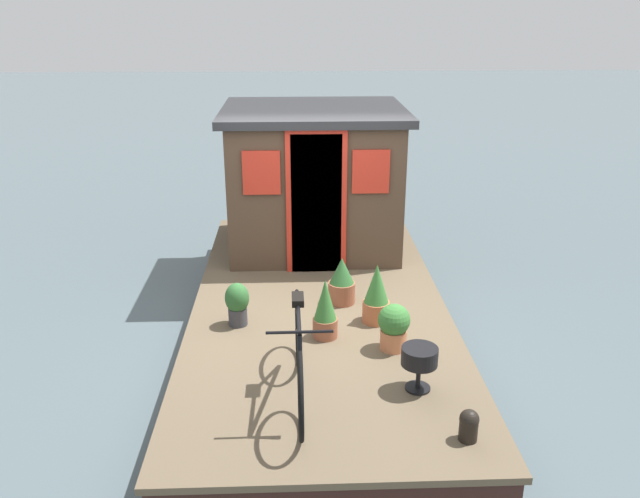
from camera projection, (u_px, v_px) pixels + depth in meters
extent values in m
plane|color=#4C5B60|center=(319.00, 338.00, 7.36)|extent=(60.00, 60.00, 0.00)
cube|color=brown|center=(319.00, 304.00, 7.21)|extent=(5.83, 2.76, 0.06)
cube|color=#381E19|center=(319.00, 322.00, 7.29)|extent=(5.71, 2.71, 0.40)
cube|color=#4C3828|center=(314.00, 182.00, 8.57)|extent=(1.84, 2.13, 1.75)
cube|color=#28282B|center=(314.00, 112.00, 8.24)|extent=(2.04, 2.33, 0.10)
cube|color=maroon|center=(316.00, 205.00, 7.71)|extent=(0.04, 0.60, 1.70)
cube|color=red|center=(316.00, 201.00, 7.68)|extent=(0.03, 0.72, 1.80)
cube|color=red|center=(371.00, 172.00, 7.59)|extent=(0.03, 0.44, 0.52)
cube|color=red|center=(261.00, 173.00, 7.54)|extent=(0.03, 0.44, 0.52)
torus|color=black|center=(301.00, 394.00, 4.87)|extent=(0.71, 0.05, 0.71)
torus|color=black|center=(298.00, 328.00, 5.85)|extent=(0.71, 0.05, 0.71)
cylinder|color=black|center=(299.00, 332.00, 5.32)|extent=(0.99, 0.05, 0.49)
cylinder|color=black|center=(299.00, 318.00, 5.09)|extent=(0.63, 0.04, 0.07)
cylinder|color=black|center=(298.00, 316.00, 5.62)|extent=(0.37, 0.04, 0.44)
cylinder|color=black|center=(300.00, 365.00, 4.83)|extent=(0.12, 0.04, 0.46)
cube|color=black|center=(298.00, 299.00, 5.38)|extent=(0.20, 0.10, 0.06)
cylinder|color=black|center=(300.00, 332.00, 4.78)|extent=(0.03, 0.50, 0.02)
cylinder|color=#935138|center=(342.00, 292.00, 7.14)|extent=(0.30, 0.30, 0.24)
cone|color=#2D602D|center=(342.00, 270.00, 7.04)|extent=(0.27, 0.27, 0.29)
cylinder|color=#38383D|center=(238.00, 316.00, 6.65)|extent=(0.19, 0.19, 0.19)
ellipsoid|color=#2D602D|center=(237.00, 298.00, 6.58)|extent=(0.25, 0.25, 0.32)
cylinder|color=#B2603D|center=(376.00, 311.00, 6.71)|extent=(0.28, 0.28, 0.22)
cone|color=#387533|center=(377.00, 283.00, 6.60)|extent=(0.25, 0.25, 0.41)
cylinder|color=#C6754C|center=(393.00, 339.00, 6.19)|extent=(0.25, 0.25, 0.20)
sphere|color=#387533|center=(394.00, 320.00, 6.11)|extent=(0.31, 0.31, 0.31)
cylinder|color=#935138|center=(325.00, 328.00, 6.41)|extent=(0.25, 0.25, 0.20)
cone|color=#387533|center=(325.00, 299.00, 6.30)|extent=(0.22, 0.22, 0.42)
cylinder|color=black|center=(420.00, 356.00, 5.46)|extent=(0.31, 0.31, 0.16)
cylinder|color=black|center=(418.00, 377.00, 5.53)|extent=(0.04, 0.04, 0.24)
cylinder|color=black|center=(418.00, 388.00, 5.57)|extent=(0.22, 0.22, 0.02)
cylinder|color=black|center=(468.00, 429.00, 4.90)|extent=(0.14, 0.14, 0.18)
sphere|color=black|center=(469.00, 419.00, 4.86)|extent=(0.15, 0.15, 0.15)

